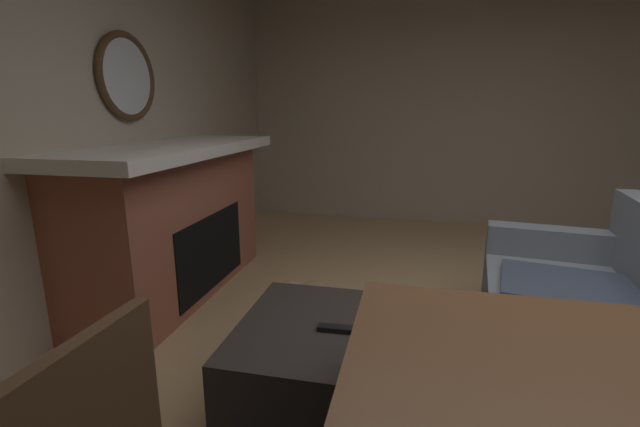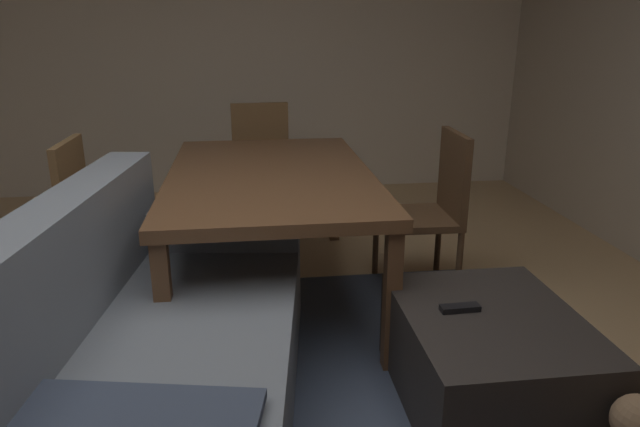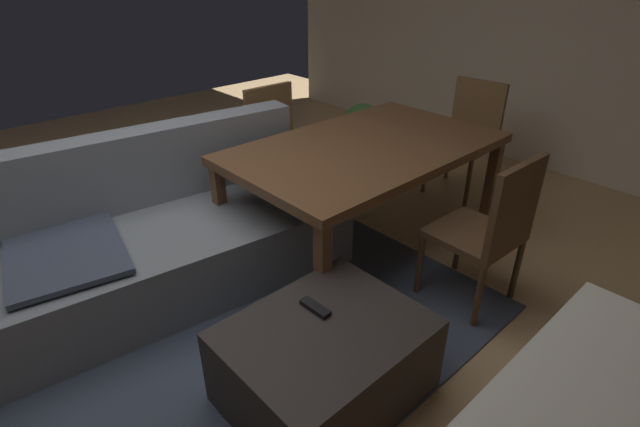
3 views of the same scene
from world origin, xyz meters
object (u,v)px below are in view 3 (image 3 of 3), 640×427
ottoman_coffee_table (325,362)px  dining_chair_south (491,226)px  couch (150,240)px  dining_chair_north (278,139)px  potted_plant (362,128)px  dining_chair_east (469,131)px  dining_table (366,154)px  tv_remote (315,308)px

ottoman_coffee_table → dining_chair_south: 1.18m
couch → ottoman_coffee_table: bearing=-82.4°
couch → dining_chair_north: size_ratio=2.57×
dining_chair_south → potted_plant: (1.18, 2.04, -0.22)m
dining_chair_east → ottoman_coffee_table: bearing=-161.2°
ottoman_coffee_table → dining_chair_north: bearing=57.2°
couch → dining_table: size_ratio=1.33×
dining_chair_south → dining_table: bearing=89.8°
tv_remote → dining_chair_east: bearing=14.6°
dining_table → dining_chair_north: bearing=89.9°
ottoman_coffee_table → dining_table: bearing=35.8°
dining_chair_east → dining_chair_south: 1.60m
dining_chair_north → potted_plant: 1.20m
dining_table → potted_plant: (1.18, 1.10, -0.36)m
ottoman_coffee_table → dining_chair_north: 2.12m
dining_chair_south → dining_chair_north: size_ratio=1.00×
couch → dining_chair_north: bearing=16.7°
dining_chair_south → dining_chair_north: same height
tv_remote → dining_chair_east: dining_chair_east is taller
dining_chair_north → ottoman_coffee_table: bearing=-122.8°
dining_chair_south → ottoman_coffee_table: bearing=173.8°
couch → dining_chair_south: bearing=-48.6°
potted_plant → tv_remote: bearing=-141.4°
dining_chair_east → dining_chair_north: size_ratio=1.00×
couch → ottoman_coffee_table: couch is taller
couch → potted_plant: bearing=12.6°
dining_table → potted_plant: 1.65m
couch → dining_chair_south: dining_chair_south is taller
dining_chair_north → potted_plant: size_ratio=1.69×
couch → dining_chair_east: size_ratio=2.57×
ottoman_coffee_table → dining_table: (1.13, 0.82, 0.47)m
tv_remote → dining_chair_south: bearing=-14.4°
ottoman_coffee_table → dining_chair_east: 2.58m
dining_chair_east → tv_remote: bearing=-163.4°
dining_chair_north → potted_plant: dining_chair_north is taller
ottoman_coffee_table → dining_table: 1.47m
tv_remote → dining_chair_south: size_ratio=0.17×
dining_chair_east → dining_chair_south: bearing=-143.8°
couch → tv_remote: couch is taller
ottoman_coffee_table → potted_plant: (2.31, 1.92, 0.10)m
potted_plant → ottoman_coffee_table: bearing=-140.2°
couch → ottoman_coffee_table: 1.38m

